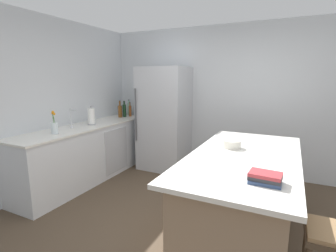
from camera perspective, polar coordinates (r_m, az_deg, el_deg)
ground_plane at (r=3.01m, az=4.26°, el=-23.44°), size 7.20×7.20×0.00m
wall_rear at (r=4.68m, az=14.81°, el=5.63°), size 6.00×0.10×2.60m
wall_left at (r=4.10m, az=-29.27°, el=3.92°), size 0.10×6.00×2.60m
counter_run_left at (r=4.48m, az=-17.30°, el=-5.61°), size 0.66×2.66×0.93m
kitchen_island at (r=2.91m, az=16.32°, el=-14.71°), size 1.06×2.16×0.91m
refrigerator at (r=4.72m, az=-0.83°, el=1.67°), size 0.85×0.75×1.88m
bar_stool at (r=2.22m, az=33.09°, el=-21.91°), size 0.36×0.36×0.68m
sink_faucet at (r=4.19m, az=-20.85°, el=1.72°), size 0.15×0.05×0.30m
flower_vase at (r=3.85m, az=-24.20°, el=-0.14°), size 0.09×0.09×0.32m
paper_towel_roll at (r=4.39m, az=-16.84°, el=2.03°), size 0.14×0.14×0.31m
gin_bottle at (r=5.30m, az=-8.76°, el=3.81°), size 0.07×0.07×0.32m
vinegar_bottle at (r=5.18m, az=-8.53°, el=3.44°), size 0.05×0.05×0.29m
wine_bottle at (r=5.13m, az=-9.78°, el=3.52°), size 0.07×0.07×0.32m
whiskey_bottle at (r=5.08m, az=-10.73°, el=3.35°), size 0.08×0.08×0.33m
cookbook_stack at (r=2.09m, az=21.02°, el=-10.85°), size 0.24×0.18×0.08m
mixing_bowl at (r=2.97m, az=14.13°, el=-3.94°), size 0.21×0.21×0.09m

